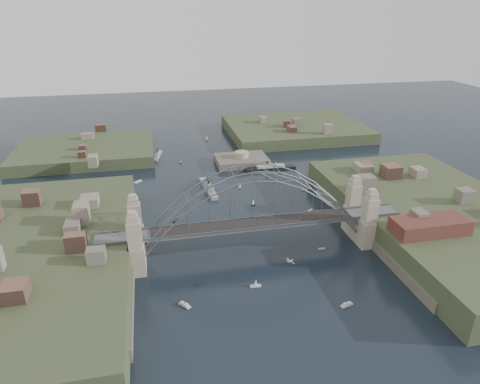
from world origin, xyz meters
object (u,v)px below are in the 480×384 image
at_px(fort_island, 242,164).
at_px(bridge, 254,210).
at_px(wharf_shed, 430,226).
at_px(ocean_liner, 270,168).
at_px(naval_cruiser_near, 208,188).
at_px(naval_cruiser_far, 158,155).

bearing_deg(fort_island, bridge, -99.73).
bearing_deg(fort_island, wharf_shed, -69.15).
xyz_separation_m(bridge, fort_island, (12.00, 70.00, -12.66)).
bearing_deg(ocean_liner, naval_cruiser_near, -151.64).
bearing_deg(naval_cruiser_far, wharf_shed, -56.34).
bearing_deg(naval_cruiser_near, ocean_liner, 28.36).
height_order(fort_island, wharf_shed, wharf_shed).
xyz_separation_m(naval_cruiser_near, ocean_liner, (28.45, 15.36, -0.11)).
bearing_deg(bridge, naval_cruiser_near, 98.06).
relative_size(bridge, wharf_shed, 4.20).
height_order(bridge, naval_cruiser_far, bridge).
distance_m(wharf_shed, naval_cruiser_far, 121.70).
relative_size(wharf_shed, naval_cruiser_near, 1.00).
relative_size(bridge, fort_island, 3.82).
height_order(bridge, naval_cruiser_near, bridge).
distance_m(wharf_shed, ocean_liner, 77.67).
xyz_separation_m(bridge, wharf_shed, (44.00, -14.00, -2.32)).
relative_size(fort_island, ocean_liner, 1.03).
distance_m(fort_island, naval_cruiser_far, 39.16).
bearing_deg(naval_cruiser_far, ocean_liner, -30.78).
bearing_deg(bridge, naval_cruiser_far, 104.97).
bearing_deg(fort_island, ocean_liner, -44.74).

